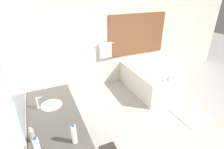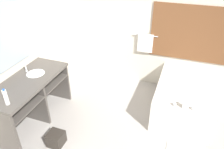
% 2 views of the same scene
% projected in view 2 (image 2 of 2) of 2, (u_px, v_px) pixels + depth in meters
% --- Properties ---
extents(wall_back_with_blinds, '(7.40, 0.13, 2.70)m').
position_uv_depth(wall_back_with_blinds, '(163.00, 27.00, 4.37)').
color(wall_back_with_blinds, silver).
rests_on(wall_back_with_blinds, ground_plane).
extents(vanity_counter, '(0.68, 1.53, 0.86)m').
position_uv_depth(vanity_counter, '(31.00, 91.00, 3.72)').
color(vanity_counter, '#4C4742').
rests_on(vanity_counter, ground_plane).
extents(sink_faucet, '(0.09, 0.04, 0.18)m').
position_uv_depth(sink_faucet, '(26.00, 67.00, 3.78)').
color(sink_faucet, silver).
rests_on(sink_faucet, vanity_counter).
extents(bathtub, '(0.98, 1.52, 0.71)m').
position_uv_depth(bathtub, '(184.00, 97.00, 4.08)').
color(bathtub, silver).
rests_on(bathtub, ground_plane).
extents(water_bottle_2, '(0.06, 0.06, 0.26)m').
position_uv_depth(water_bottle_2, '(6.00, 97.00, 3.00)').
color(water_bottle_2, silver).
rests_on(water_bottle_2, vanity_counter).
extents(waste_bin, '(0.24, 0.24, 0.22)m').
position_uv_depth(waste_bin, '(56.00, 139.00, 3.48)').
color(waste_bin, '#2D2823').
rests_on(waste_bin, ground_plane).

